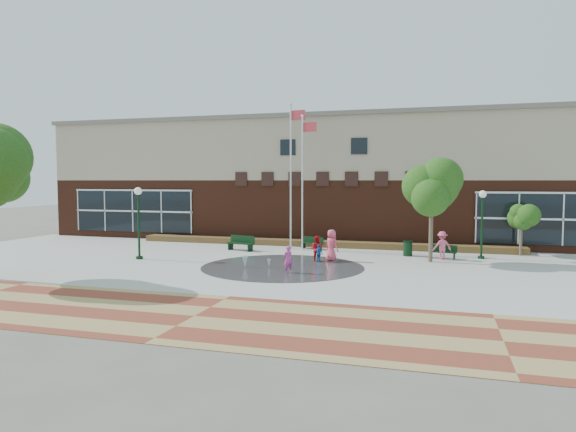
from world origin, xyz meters
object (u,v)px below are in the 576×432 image
(flagpole_right, at_px, (303,175))
(trash_can, at_px, (408,248))
(bench_left, at_px, (241,246))
(child_splash, at_px, (288,260))
(flagpole_left, at_px, (291,168))

(flagpole_right, xyz_separation_m, trash_can, (6.59, -0.62, -4.35))
(bench_left, relative_size, child_splash, 1.48)
(flagpole_left, distance_m, child_splash, 9.86)
(child_splash, bearing_deg, flagpole_left, -119.82)
(bench_left, bearing_deg, flagpole_left, 46.17)
(child_splash, bearing_deg, flagpole_right, -125.11)
(flagpole_left, height_order, child_splash, flagpole_left)
(flagpole_right, xyz_separation_m, bench_left, (-3.81, -1.22, -4.51))
(flagpole_left, xyz_separation_m, flagpole_right, (0.88, -0.39, -0.46))
(flagpole_right, height_order, child_splash, flagpole_right)
(flagpole_right, bearing_deg, bench_left, -150.13)
(flagpole_left, relative_size, flagpole_right, 1.10)
(flagpole_left, xyz_separation_m, trash_can, (7.47, -1.02, -4.81))
(bench_left, relative_size, trash_can, 2.16)
(child_splash, bearing_deg, bench_left, -97.55)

